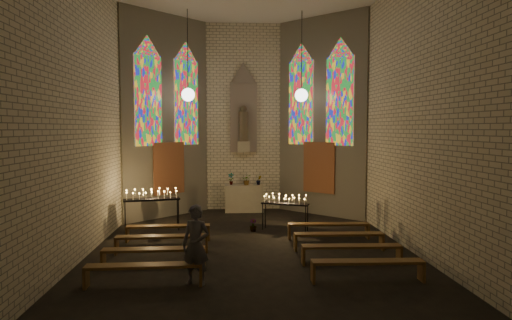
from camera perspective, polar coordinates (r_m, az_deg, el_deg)
The scene contains 18 objects.
floor at distance 11.70m, azimuth -0.58°, elevation -11.31°, with size 12.00×12.00×0.00m, color black.
room at distance 14.67m, azimuth -1.26°, elevation 6.45°, with size 8.22×12.43×7.00m.
altar at distance 16.93m, azimuth -1.51°, elevation -4.80°, with size 1.40×0.60×1.00m, color #B6B094.
flower_vase_left at distance 16.88m, azimuth -3.15°, elevation -2.36°, with size 0.23×0.16×0.44m, color #4C723F.
flower_vase_center at distance 16.80m, azimuth -1.15°, elevation -2.50°, with size 0.34×0.29×0.38m, color #4C723F.
flower_vase_right at distance 16.83m, azimuth 0.36°, elevation -2.53°, with size 0.19×0.16×0.35m, color #4C723F.
aisle_flower_pot at distance 13.79m, azimuth -0.37°, elevation -8.15°, with size 0.21×0.21×0.37m, color #4C723F.
votive_stand_left at distance 14.07m, azimuth -12.91°, elevation -4.45°, with size 1.70×0.76×1.22m.
votive_stand_right at distance 13.78m, azimuth 3.64°, elevation -5.16°, with size 1.44×0.87×1.05m.
pew_left_0 at distance 12.85m, azimuth -10.91°, elevation -8.36°, with size 2.27×0.37×0.43m.
pew_right_0 at distance 13.05m, azimuth 9.05°, elevation -8.15°, with size 2.27×0.37×0.43m.
pew_left_1 at distance 11.70m, azimuth -11.68°, elevation -9.61°, with size 2.27×0.37×0.43m.
pew_right_1 at distance 11.91m, azimuth 10.31°, elevation -9.35°, with size 2.27×0.37×0.43m.
pew_left_2 at distance 10.55m, azimuth -12.63°, elevation -11.13°, with size 2.27×0.37×0.43m.
pew_right_2 at distance 10.78m, azimuth 11.85°, elevation -10.79°, with size 2.27×0.37×0.43m.
pew_left_3 at distance 9.41m, azimuth -13.82°, elevation -13.02°, with size 2.27×0.37×0.43m.
pew_right_3 at distance 9.67m, azimuth 13.77°, elevation -12.55°, with size 2.27×0.37×0.43m.
visitor at distance 9.19m, azimuth -7.53°, elevation -10.49°, with size 0.58×0.38×1.59m, color #54545F.
Camera 1 is at (-0.56, -11.27, 3.09)m, focal length 32.00 mm.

